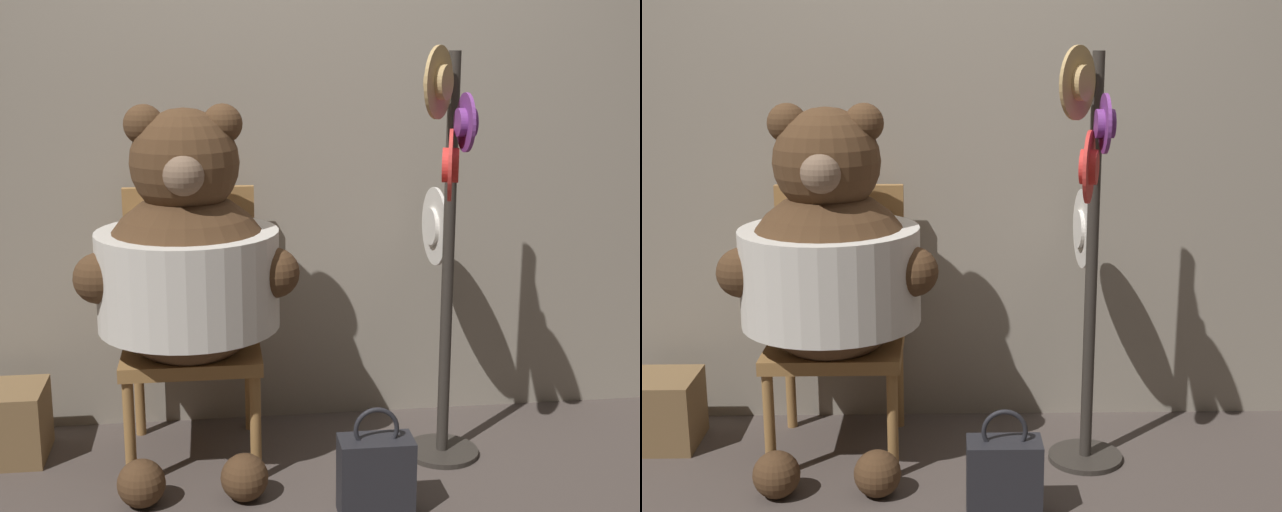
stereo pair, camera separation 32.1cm
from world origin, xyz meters
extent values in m
plane|color=#4C423D|center=(0.00, 0.00, 0.00)|extent=(14.00, 14.00, 0.00)
cube|color=gray|center=(0.00, 0.76, 1.39)|extent=(8.00, 0.10, 2.77)
cylinder|color=#9E703D|center=(-0.63, 0.14, 0.20)|extent=(0.04, 0.04, 0.40)
cylinder|color=#9E703D|center=(-0.19, 0.14, 0.20)|extent=(0.04, 0.04, 0.40)
cylinder|color=#9E703D|center=(-0.63, 0.60, 0.20)|extent=(0.04, 0.04, 0.40)
cylinder|color=#9E703D|center=(-0.19, 0.60, 0.20)|extent=(0.04, 0.04, 0.40)
cube|color=#9E703D|center=(-0.41, 0.37, 0.43)|extent=(0.50, 0.51, 0.05)
cube|color=#9E703D|center=(-0.41, 0.61, 0.73)|extent=(0.50, 0.04, 0.55)
sphere|color=#4C331E|center=(-0.41, 0.29, 0.72)|extent=(0.64, 0.64, 0.64)
cylinder|color=silver|center=(-0.41, 0.29, 0.72)|extent=(0.65, 0.65, 0.35)
sphere|color=#4C331E|center=(-0.41, 0.29, 1.14)|extent=(0.38, 0.38, 0.38)
sphere|color=#4C331E|center=(-0.54, 0.29, 1.27)|extent=(0.14, 0.14, 0.14)
sphere|color=#4C331E|center=(-0.27, 0.29, 1.27)|extent=(0.14, 0.14, 0.14)
sphere|color=#7A604C|center=(-0.41, 0.13, 1.12)|extent=(0.14, 0.14, 0.14)
sphere|color=#4C331E|center=(-0.71, 0.21, 0.76)|extent=(0.18, 0.18, 0.18)
sphere|color=#4C331E|center=(-0.11, 0.21, 0.76)|extent=(0.18, 0.18, 0.18)
sphere|color=#4C331E|center=(-0.58, 0.01, 0.08)|extent=(0.17, 0.17, 0.17)
sphere|color=#4C331E|center=(-0.23, 0.01, 0.08)|extent=(0.17, 0.17, 0.17)
cylinder|color=#332D28|center=(0.54, 0.27, 0.01)|extent=(0.28, 0.28, 0.02)
cylinder|color=#332D28|center=(0.54, 0.27, 0.76)|extent=(0.04, 0.04, 1.52)
cylinder|color=silver|center=(0.53, 0.44, 0.86)|extent=(0.03, 0.30, 0.30)
cylinder|color=silver|center=(0.53, 0.44, 0.86)|extent=(0.05, 0.15, 0.14)
cylinder|color=red|center=(0.49, 0.11, 1.14)|extent=(0.08, 0.24, 0.25)
cylinder|color=red|center=(0.49, 0.11, 1.14)|extent=(0.09, 0.13, 0.12)
cylinder|color=#7A388E|center=(0.54, 0.10, 1.28)|extent=(0.01, 0.20, 0.20)
cylinder|color=#7A388E|center=(0.54, 0.10, 1.28)|extent=(0.06, 0.10, 0.10)
cylinder|color=tan|center=(0.45, 0.14, 1.41)|extent=(0.15, 0.21, 0.25)
cylinder|color=tan|center=(0.45, 0.14, 1.41)|extent=(0.12, 0.13, 0.12)
cube|color=#232328|center=(0.20, -0.15, 0.14)|extent=(0.25, 0.13, 0.27)
torus|color=#232328|center=(0.20, -0.15, 0.31)|extent=(0.15, 0.02, 0.15)
cube|color=brown|center=(-1.11, 0.45, 0.14)|extent=(0.28, 0.28, 0.28)
camera|label=1|loc=(-0.32, -2.82, 1.53)|focal=50.00mm
camera|label=2|loc=(0.00, -2.84, 1.53)|focal=50.00mm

